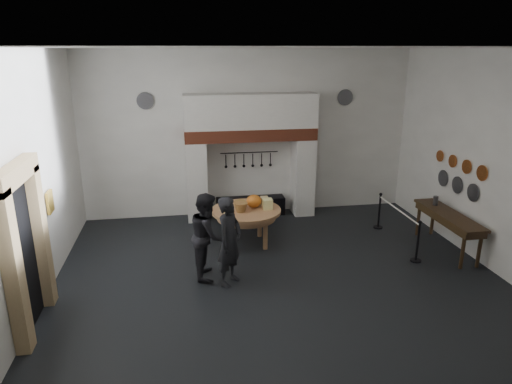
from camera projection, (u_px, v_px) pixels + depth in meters
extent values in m
cube|color=black|center=(278.00, 276.00, 9.40)|extent=(9.00, 8.00, 0.02)
cube|color=silver|center=(282.00, 47.00, 8.05)|extent=(9.00, 8.00, 0.02)
cube|color=white|center=(249.00, 134.00, 12.49)|extent=(9.00, 0.02, 4.50)
cube|color=white|center=(359.00, 263.00, 4.96)|extent=(9.00, 0.02, 4.50)
cube|color=white|center=(30.00, 181.00, 8.02)|extent=(0.02, 8.00, 4.50)
cube|color=white|center=(492.00, 161.00, 9.44)|extent=(0.02, 8.00, 4.50)
cube|color=silver|center=(197.00, 181.00, 12.28)|extent=(0.55, 0.70, 2.15)
cube|color=silver|center=(303.00, 176.00, 12.75)|extent=(0.55, 0.70, 2.15)
cube|color=#9E442B|center=(251.00, 134.00, 12.15)|extent=(3.50, 0.72, 0.32)
cube|color=silver|center=(251.00, 111.00, 11.96)|extent=(3.50, 0.70, 0.90)
cube|color=black|center=(250.00, 206.00, 12.83)|extent=(1.90, 0.45, 0.50)
cylinder|color=black|center=(249.00, 152.00, 12.57)|extent=(1.60, 0.02, 0.02)
cube|color=black|center=(23.00, 257.00, 7.38)|extent=(0.04, 1.10, 2.50)
cube|color=tan|center=(14.00, 274.00, 6.72)|extent=(0.22, 0.30, 2.60)
cube|color=tan|center=(40.00, 237.00, 8.04)|extent=(0.22, 0.30, 2.60)
cube|color=tan|center=(15.00, 174.00, 6.98)|extent=(0.22, 1.70, 0.30)
cube|color=gold|center=(50.00, 202.00, 8.98)|extent=(0.05, 0.34, 0.44)
cylinder|color=#AC7A51|center=(246.00, 211.00, 10.73)|extent=(1.89, 1.89, 0.07)
ellipsoid|color=orange|center=(254.00, 201.00, 10.80)|extent=(0.36, 0.36, 0.31)
cube|color=#EEE58E|center=(268.00, 204.00, 10.72)|extent=(0.22, 0.22, 0.24)
cube|color=#D5BA7F|center=(264.00, 201.00, 11.00)|extent=(0.18, 0.18, 0.20)
cone|color=#A7693D|center=(241.00, 207.00, 10.53)|extent=(0.37, 0.37, 0.22)
ellipsoid|color=olive|center=(240.00, 202.00, 11.02)|extent=(0.31, 0.18, 0.13)
imported|color=black|center=(230.00, 241.00, 8.87)|extent=(0.74, 0.79, 1.80)
imported|color=black|center=(208.00, 235.00, 9.19)|extent=(0.74, 0.92, 1.77)
cube|color=#3A2815|center=(449.00, 215.00, 10.38)|extent=(0.55, 2.20, 0.06)
cylinder|color=#47464A|center=(436.00, 201.00, 10.90)|extent=(0.12, 0.12, 0.22)
cylinder|color=#C6662D|center=(482.00, 173.00, 9.71)|extent=(0.03, 0.34, 0.34)
cylinder|color=#C6662D|center=(467.00, 167.00, 10.23)|extent=(0.03, 0.32, 0.32)
cylinder|color=#C6662D|center=(453.00, 161.00, 10.74)|extent=(0.03, 0.30, 0.30)
cylinder|color=#C6662D|center=(440.00, 156.00, 11.26)|extent=(0.03, 0.28, 0.28)
cylinder|color=#4C4C51|center=(473.00, 193.00, 10.05)|extent=(0.03, 0.40, 0.40)
cylinder|color=#4C4C51|center=(457.00, 185.00, 10.61)|extent=(0.03, 0.40, 0.40)
cylinder|color=#4C4C51|center=(443.00, 178.00, 11.18)|extent=(0.03, 0.40, 0.40)
cylinder|color=#4C4C51|center=(145.00, 101.00, 11.74)|extent=(0.44, 0.03, 0.44)
cylinder|color=#4C4C51|center=(345.00, 97.00, 12.60)|extent=(0.44, 0.03, 0.44)
cylinder|color=black|center=(418.00, 242.00, 9.93)|extent=(0.05, 0.05, 0.90)
cylinder|color=black|center=(379.00, 212.00, 11.81)|extent=(0.05, 0.05, 0.90)
cylinder|color=white|center=(398.00, 210.00, 10.75)|extent=(0.04, 2.00, 0.04)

